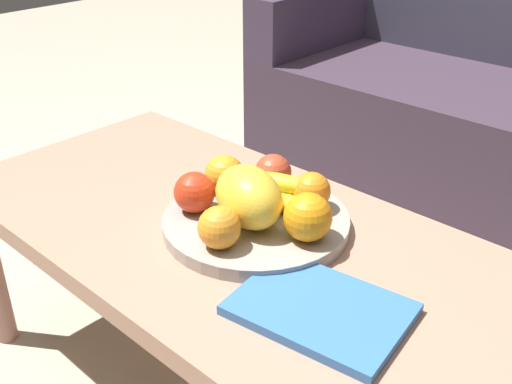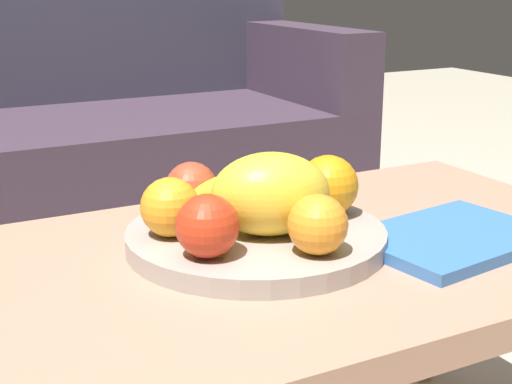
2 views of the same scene
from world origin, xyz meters
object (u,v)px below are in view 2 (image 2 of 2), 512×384
Objects in this scene: coffee_table at (235,297)px; orange_front at (318,225)px; orange_left at (328,186)px; apple_front at (193,188)px; orange_back at (259,181)px; apple_left at (207,226)px; fruit_bowl at (256,238)px; magazine at (452,238)px; couch at (45,149)px; orange_right at (170,207)px; banana_bunch at (240,196)px; melon_large_front at (271,194)px.

orange_front is at bearing -48.79° from coffee_table.
orange_front is 0.15m from orange_left.
orange_back is at bearing -4.81° from apple_front.
apple_left is at bearing -162.57° from orange_left.
fruit_bowl is 4.80× the size of orange_back.
fruit_bowl is at bearing -65.28° from apple_front.
couch is at bearing 91.67° from magazine.
orange_front is at bearing -72.18° from apple_front.
coffee_table is 0.13m from apple_left.
banana_bunch is at bearing 15.92° from orange_right.
couch reaches higher than fruit_bowl.
orange_left is 1.11× the size of apple_left.
fruit_bowl is at bearing -89.95° from couch.
couch is 1.39m from magazine.
orange_back is (0.05, 0.12, -0.02)m from melon_large_front.
orange_right reaches higher than apple_front.
melon_large_front is 0.13m from orange_right.
orange_right is 1.00× the size of apple_left.
magazine is at bearing -37.07° from apple_front.
orange_back is at bearing 124.76° from orange_left.
apple_front is (-0.05, 0.10, 0.05)m from fruit_bowl.
orange_back is 0.40× the size of banana_bunch.
melon_large_front is 2.00× the size of orange_right.
orange_right is at bearing 135.04° from coffee_table.
couch reaches higher than melon_large_front.
melon_large_front is at bearing -111.71° from orange_back.
coffee_table is at bearing -120.51° from banana_bunch.
apple_left is (-0.10, -1.31, 0.19)m from couch.
orange_right is 0.37m from magazine.
melon_large_front reaches higher than coffee_table.
orange_left reaches higher than apple_front.
banana_bunch is at bearing -37.37° from apple_front.
orange_front is 0.22m from apple_front.
melon_large_front is 0.09m from banana_bunch.
orange_back is at bearing 81.30° from orange_front.
apple_front is at bearing 134.77° from magazine.
couch is 22.42× the size of apple_left.
banana_bunch is at bearing 134.84° from magazine.
orange_left is at bearing 127.72° from magazine.
orange_right is at bearing 165.89° from fruit_bowl.
banana_bunch is at bearing -89.63° from couch.
magazine is at bearing -80.17° from couch.
coffee_table is 15.69× the size of apple_front.
apple_front is (-0.10, 0.01, 0.00)m from orange_back.
coffee_table is 0.15m from banana_bunch.
orange_front is 1.02× the size of orange_back.
apple_left is (-0.15, -0.15, 0.00)m from orange_back.
orange_back is (0.05, -1.16, 0.19)m from couch.
apple_left reaches higher than magazine.
magazine is (0.23, -0.11, -0.00)m from fruit_bowl.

